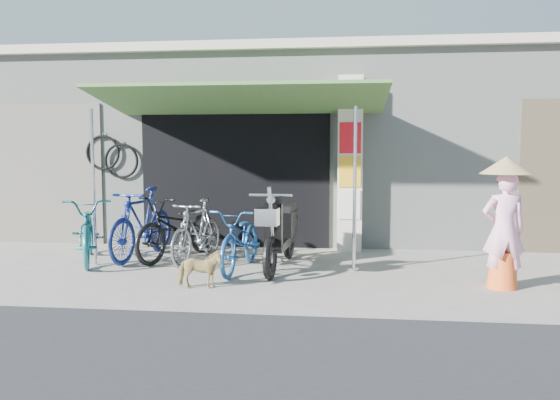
# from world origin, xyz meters

# --- Properties ---
(ground) EXTENTS (80.00, 80.00, 0.00)m
(ground) POSITION_xyz_m (0.00, 0.00, 0.00)
(ground) COLOR gray
(ground) RESTS_ON ground
(bicycle_shop) EXTENTS (12.30, 5.30, 3.66)m
(bicycle_shop) POSITION_xyz_m (-0.00, 5.09, 1.83)
(bicycle_shop) COLOR #9FA59D
(bicycle_shop) RESTS_ON ground
(shop_pillar) EXTENTS (0.42, 0.44, 3.00)m
(shop_pillar) POSITION_xyz_m (0.85, 2.45, 1.50)
(shop_pillar) COLOR beige
(shop_pillar) RESTS_ON ground
(awning) EXTENTS (4.60, 1.88, 2.72)m
(awning) POSITION_xyz_m (-0.90, 1.63, 2.51)
(awning) COLOR #406B30
(awning) RESTS_ON ground
(neighbour_left) EXTENTS (2.60, 0.06, 2.60)m
(neighbour_left) POSITION_xyz_m (-5.00, 2.59, 1.30)
(neighbour_left) COLOR #6B665B
(neighbour_left) RESTS_ON ground
(bike_teal) EXTENTS (1.41, 2.05, 1.02)m
(bike_teal) POSITION_xyz_m (-3.20, 0.96, 0.51)
(bike_teal) COLOR #176468
(bike_teal) RESTS_ON ground
(bike_blue) EXTENTS (0.85, 1.97, 1.14)m
(bike_blue) POSITION_xyz_m (-2.46, 1.30, 0.57)
(bike_blue) COLOR navy
(bike_blue) RESTS_ON ground
(bike_black) EXTENTS (1.35, 2.07, 1.03)m
(bike_black) POSITION_xyz_m (-1.88, 1.36, 0.51)
(bike_black) COLOR black
(bike_black) RESTS_ON ground
(bike_silver) EXTENTS (0.79, 1.70, 0.99)m
(bike_silver) POSITION_xyz_m (-1.51, 1.11, 0.49)
(bike_silver) COLOR #A5A5AA
(bike_silver) RESTS_ON ground
(bike_navy) EXTENTS (0.78, 1.81, 0.92)m
(bike_navy) POSITION_xyz_m (-0.72, 0.63, 0.46)
(bike_navy) COLOR #1F5291
(bike_navy) RESTS_ON ground
(street_dog) EXTENTS (0.61, 0.35, 0.49)m
(street_dog) POSITION_xyz_m (-1.05, -0.47, 0.24)
(street_dog) COLOR #9E8153
(street_dog) RESTS_ON ground
(moped) EXTENTS (0.58, 2.06, 1.16)m
(moped) POSITION_xyz_m (-0.17, 0.88, 0.53)
(moped) COLOR black
(moped) RESTS_ON ground
(nun) EXTENTS (0.64, 0.64, 1.67)m
(nun) POSITION_xyz_m (2.75, 0.00, 0.83)
(nun) COLOR #FFABCF
(nun) RESTS_ON ground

